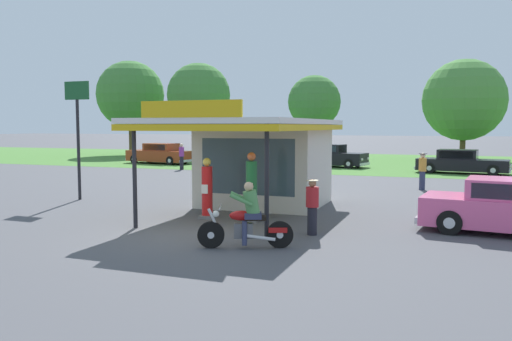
{
  "coord_description": "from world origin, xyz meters",
  "views": [
    {
      "loc": [
        6.43,
        -12.06,
        2.88
      ],
      "look_at": [
        0.39,
        3.99,
        1.4
      ],
      "focal_mm": 36.1,
      "sensor_mm": 36.0,
      "label": 1
    }
  ],
  "objects_px": {
    "motorcycle_with_rider": "(247,221)",
    "roadside_pole_sign": "(78,119)",
    "bystander_leaning_by_kiosk": "(182,156)",
    "gas_pump_offside": "(252,190)",
    "parked_car_back_row_far_right": "(331,157)",
    "bystander_strolling_foreground": "(422,170)",
    "bystander_chatting_near_pumps": "(312,206)",
    "parked_car_back_row_centre_right": "(160,154)",
    "parked_car_second_row_spare": "(236,155)",
    "parked_car_back_row_centre_left": "(461,163)",
    "gas_pump_nearside": "(207,191)"
  },
  "relations": [
    {
      "from": "parked_car_second_row_spare",
      "to": "parked_car_back_row_far_right",
      "type": "xyz_separation_m",
      "value": [
        7.48,
        -0.45,
        0.03
      ]
    },
    {
      "from": "gas_pump_nearside",
      "to": "roadside_pole_sign",
      "type": "height_order",
      "value": "roadside_pole_sign"
    },
    {
      "from": "bystander_leaning_by_kiosk",
      "to": "bystander_chatting_near_pumps",
      "type": "xyz_separation_m",
      "value": [
        13.29,
        -17.02,
        -0.14
      ]
    },
    {
      "from": "bystander_chatting_near_pumps",
      "to": "bystander_strolling_foreground",
      "type": "xyz_separation_m",
      "value": [
        2.24,
        11.18,
        0.12
      ]
    },
    {
      "from": "gas_pump_nearside",
      "to": "bystander_chatting_near_pumps",
      "type": "height_order",
      "value": "gas_pump_nearside"
    },
    {
      "from": "bystander_leaning_by_kiosk",
      "to": "gas_pump_offside",
      "type": "bearing_deg",
      "value": -54.91
    },
    {
      "from": "gas_pump_nearside",
      "to": "bystander_leaning_by_kiosk",
      "type": "xyz_separation_m",
      "value": [
        -9.59,
        15.77,
        0.06
      ]
    },
    {
      "from": "motorcycle_with_rider",
      "to": "parked_car_back_row_centre_left",
      "type": "distance_m",
      "value": 23.12
    },
    {
      "from": "parked_car_second_row_spare",
      "to": "roadside_pole_sign",
      "type": "distance_m",
      "value": 20.36
    },
    {
      "from": "parked_car_second_row_spare",
      "to": "bystander_chatting_near_pumps",
      "type": "height_order",
      "value": "parked_car_second_row_spare"
    },
    {
      "from": "gas_pump_nearside",
      "to": "bystander_chatting_near_pumps",
      "type": "bearing_deg",
      "value": -18.69
    },
    {
      "from": "parked_car_second_row_spare",
      "to": "bystander_chatting_near_pumps",
      "type": "relative_size",
      "value": 3.88
    },
    {
      "from": "bystander_chatting_near_pumps",
      "to": "bystander_strolling_foreground",
      "type": "height_order",
      "value": "bystander_strolling_foreground"
    },
    {
      "from": "gas_pump_offside",
      "to": "bystander_strolling_foreground",
      "type": "distance_m",
      "value": 10.88
    },
    {
      "from": "motorcycle_with_rider",
      "to": "bystander_chatting_near_pumps",
      "type": "xyz_separation_m",
      "value": [
        1.07,
        2.0,
        0.13
      ]
    },
    {
      "from": "parked_car_back_row_centre_right",
      "to": "roadside_pole_sign",
      "type": "relative_size",
      "value": 1.23
    },
    {
      "from": "gas_pump_offside",
      "to": "parked_car_second_row_spare",
      "type": "distance_m",
      "value": 24.16
    },
    {
      "from": "bystander_strolling_foreground",
      "to": "bystander_leaning_by_kiosk",
      "type": "bearing_deg",
      "value": 159.38
    },
    {
      "from": "parked_car_back_row_centre_right",
      "to": "parked_car_back_row_far_right",
      "type": "distance_m",
      "value": 13.17
    },
    {
      "from": "parked_car_back_row_centre_left",
      "to": "bystander_chatting_near_pumps",
      "type": "height_order",
      "value": "bystander_chatting_near_pumps"
    },
    {
      "from": "parked_car_back_row_centre_right",
      "to": "parked_car_back_row_centre_left",
      "type": "xyz_separation_m",
      "value": [
        21.66,
        -0.81,
        -0.06
      ]
    },
    {
      "from": "motorcycle_with_rider",
      "to": "gas_pump_nearside",
      "type": "bearing_deg",
      "value": 129.02
    },
    {
      "from": "motorcycle_with_rider",
      "to": "bystander_chatting_near_pumps",
      "type": "distance_m",
      "value": 2.27
    },
    {
      "from": "parked_car_back_row_centre_right",
      "to": "bystander_chatting_near_pumps",
      "type": "xyz_separation_m",
      "value": [
        17.61,
        -21.36,
        0.06
      ]
    },
    {
      "from": "parked_car_back_row_centre_right",
      "to": "bystander_leaning_by_kiosk",
      "type": "distance_m",
      "value": 6.13
    },
    {
      "from": "bystander_leaning_by_kiosk",
      "to": "bystander_strolling_foreground",
      "type": "distance_m",
      "value": 16.59
    },
    {
      "from": "parked_car_back_row_far_right",
      "to": "parked_car_back_row_centre_left",
      "type": "bearing_deg",
      "value": -15.21
    },
    {
      "from": "parked_car_back_row_centre_right",
      "to": "roadside_pole_sign",
      "type": "xyz_separation_m",
      "value": [
        7.4,
        -18.16,
        2.43
      ]
    },
    {
      "from": "parked_car_back_row_far_right",
      "to": "roadside_pole_sign",
      "type": "distance_m",
      "value": 20.63
    },
    {
      "from": "gas_pump_nearside",
      "to": "parked_car_back_row_centre_left",
      "type": "distance_m",
      "value": 20.8
    },
    {
      "from": "parked_car_back_row_far_right",
      "to": "bystander_chatting_near_pumps",
      "type": "xyz_separation_m",
      "value": [
        4.53,
        -22.89,
        0.06
      ]
    },
    {
      "from": "motorcycle_with_rider",
      "to": "bystander_leaning_by_kiosk",
      "type": "height_order",
      "value": "bystander_leaning_by_kiosk"
    },
    {
      "from": "gas_pump_nearside",
      "to": "gas_pump_offside",
      "type": "xyz_separation_m",
      "value": [
        1.49,
        0.0,
        0.1
      ]
    },
    {
      "from": "parked_car_back_row_centre_right",
      "to": "bystander_chatting_near_pumps",
      "type": "height_order",
      "value": "parked_car_back_row_centre_right"
    },
    {
      "from": "bystander_chatting_near_pumps",
      "to": "roadside_pole_sign",
      "type": "distance_m",
      "value": 10.96
    },
    {
      "from": "parked_car_back_row_far_right",
      "to": "bystander_strolling_foreground",
      "type": "xyz_separation_m",
      "value": [
        6.77,
        -11.71,
        0.18
      ]
    },
    {
      "from": "motorcycle_with_rider",
      "to": "roadside_pole_sign",
      "type": "distance_m",
      "value": 10.82
    },
    {
      "from": "gas_pump_offside",
      "to": "parked_car_second_row_spare",
      "type": "height_order",
      "value": "gas_pump_offside"
    },
    {
      "from": "gas_pump_offside",
      "to": "bystander_strolling_foreground",
      "type": "height_order",
      "value": "gas_pump_offside"
    },
    {
      "from": "parked_car_back_row_far_right",
      "to": "bystander_chatting_near_pumps",
      "type": "relative_size",
      "value": 3.62
    },
    {
      "from": "bystander_strolling_foreground",
      "to": "gas_pump_nearside",
      "type": "bearing_deg",
      "value": -120.89
    },
    {
      "from": "gas_pump_offside",
      "to": "bystander_leaning_by_kiosk",
      "type": "relative_size",
      "value": 1.21
    },
    {
      "from": "parked_car_second_row_spare",
      "to": "motorcycle_with_rider",
      "type": "bearing_deg",
      "value": -66.65
    },
    {
      "from": "parked_car_second_row_spare",
      "to": "bystander_strolling_foreground",
      "type": "xyz_separation_m",
      "value": [
        14.24,
        -12.15,
        0.21
      ]
    },
    {
      "from": "bystander_chatting_near_pumps",
      "to": "parked_car_second_row_spare",
      "type": "bearing_deg",
      "value": 117.22
    },
    {
      "from": "parked_car_back_row_centre_left",
      "to": "bystander_leaning_by_kiosk",
      "type": "bearing_deg",
      "value": -168.49
    },
    {
      "from": "parked_car_second_row_spare",
      "to": "parked_car_back_row_centre_right",
      "type": "height_order",
      "value": "parked_car_back_row_centre_right"
    },
    {
      "from": "motorcycle_with_rider",
      "to": "parked_car_back_row_far_right",
      "type": "bearing_deg",
      "value": 97.92
    },
    {
      "from": "parked_car_back_row_centre_left",
      "to": "bystander_chatting_near_pumps",
      "type": "bearing_deg",
      "value": -101.15
    },
    {
      "from": "gas_pump_offside",
      "to": "roadside_pole_sign",
      "type": "height_order",
      "value": "roadside_pole_sign"
    }
  ]
}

